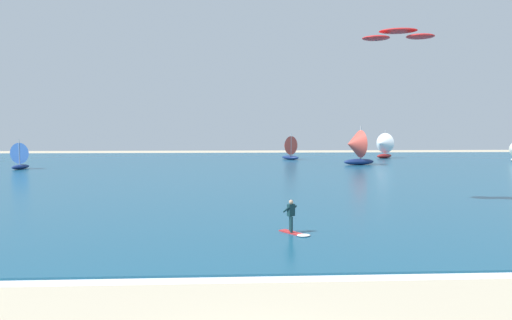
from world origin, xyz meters
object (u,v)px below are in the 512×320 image
at_px(kitesurfer, 293,221).
at_px(sailboat_outermost, 288,147).
at_px(sailboat_anchored_offshore, 355,147).
at_px(sailboat_mid_left, 383,145).
at_px(sailboat_heeled_over, 22,155).
at_px(kite, 398,35).

height_order(kitesurfer, sailboat_outermost, sailboat_outermost).
relative_size(sailboat_anchored_offshore, sailboat_mid_left, 1.13).
relative_size(sailboat_anchored_offshore, sailboat_outermost, 1.27).
relative_size(sailboat_heeled_over, sailboat_outermost, 0.86).
bearing_deg(kitesurfer, sailboat_anchored_offshore, 71.93).
xyz_separation_m(kitesurfer, sailboat_anchored_offshore, (14.96, 45.84, 1.99)).
bearing_deg(sailboat_anchored_offshore, sailboat_heeled_over, -174.18).
bearing_deg(sailboat_mid_left, kite, -106.70).
distance_m(kitesurfer, sailboat_anchored_offshore, 48.26).
bearing_deg(sailboat_anchored_offshore, kite, -100.29).
height_order(kite, sailboat_outermost, kite).
distance_m(sailboat_mid_left, sailboat_outermost, 17.27).
bearing_deg(sailboat_mid_left, sailboat_heeled_over, -159.64).
bearing_deg(kite, sailboat_outermost, 91.67).
relative_size(kite, sailboat_outermost, 1.13).
bearing_deg(sailboat_heeled_over, kitesurfer, -53.82).
bearing_deg(sailboat_outermost, sailboat_heeled_over, -154.14).
distance_m(kitesurfer, kite, 16.50).
xyz_separation_m(kite, sailboat_heeled_over, (-38.44, 32.16, -9.85)).
bearing_deg(sailboat_heeled_over, sailboat_outermost, 25.86).
height_order(sailboat_heeled_over, sailboat_outermost, sailboat_outermost).
relative_size(kite, sailboat_mid_left, 1.01).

